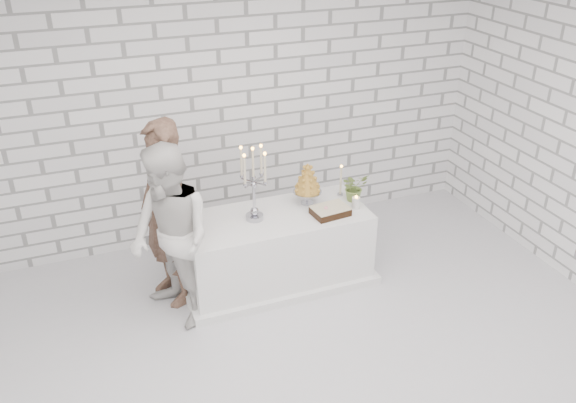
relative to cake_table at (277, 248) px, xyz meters
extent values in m
cube|color=silver|center=(-0.19, -1.35, -0.38)|extent=(6.00, 5.00, 0.01)
cube|color=white|center=(-0.19, 1.15, 1.12)|extent=(6.00, 0.01, 3.00)
cube|color=white|center=(0.00, 0.00, 0.00)|extent=(1.80, 0.80, 0.75)
imported|color=#3C2920|center=(-1.04, 0.10, 0.54)|extent=(0.64, 0.78, 1.83)
imported|color=silver|center=(-1.07, -0.24, 0.48)|extent=(0.89, 1.01, 1.72)
cube|color=black|center=(0.50, -0.17, 0.42)|extent=(0.37, 0.28, 0.08)
cylinder|color=white|center=(0.79, -0.15, 0.44)|extent=(0.10, 0.10, 0.12)
cylinder|color=beige|center=(0.76, 0.17, 0.54)|extent=(0.07, 0.07, 0.32)
imported|color=#3F672E|center=(0.85, 0.03, 0.52)|extent=(0.29, 0.26, 0.29)
camera|label=1|loc=(-1.73, -4.81, 3.21)|focal=37.54mm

